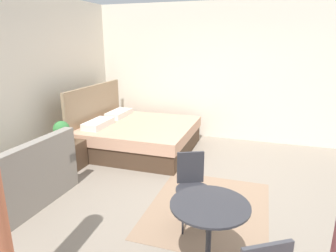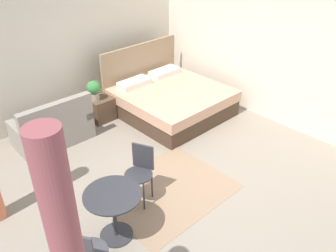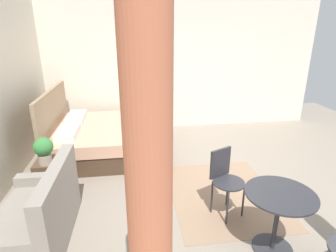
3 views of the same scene
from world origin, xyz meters
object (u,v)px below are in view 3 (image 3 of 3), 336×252
bed (107,137)px  balcony_table (278,211)px  cafe_chair_near_window (225,176)px  couch (38,218)px  nightstand (52,174)px  potted_plant (44,149)px

bed → balcony_table: bearing=-145.2°
balcony_table → cafe_chair_near_window: 0.77m
couch → nightstand: size_ratio=2.82×
couch → balcony_table: couch is taller
nightstand → potted_plant: 0.46m
couch → cafe_chair_near_window: couch is taller
nightstand → couch: bearing=-173.4°
bed → cafe_chair_near_window: bed is taller
bed → balcony_table: (-2.76, -1.92, 0.19)m
bed → couch: (-2.27, 0.58, -0.01)m
bed → potted_plant: bearing=150.4°
couch → cafe_chair_near_window: (0.21, -2.17, 0.24)m
nightstand → balcony_table: 3.07m
bed → nightstand: bed is taller
bed → nightstand: size_ratio=4.32×
couch → potted_plant: bearing=8.9°
couch → nightstand: 1.09m
potted_plant → cafe_chair_near_window: (-0.78, -2.32, -0.16)m
couch → bed: bearing=-14.3°
cafe_chair_near_window → couch: bearing=95.4°
balcony_table → cafe_chair_near_window: bearing=25.2°
potted_plant → nightstand: bearing=-16.0°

